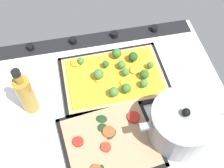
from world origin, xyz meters
TOP-DOWN VIEW (x-y plane):
  - ground_plane at (0.00, 0.00)cm, footprint 84.41×66.53cm
  - stove_control_panel at (0.00, -29.77)cm, footprint 81.03×7.00cm
  - baking_tray_front at (-3.97, -9.19)cm, footprint 38.71×26.91cm
  - broccoli_pizza at (-4.57, -9.30)cm, footprint 36.28×24.47cm
  - baking_tray_back at (2.40, 15.00)cm, footprint 32.27×29.16cm
  - veggie_pizza_back at (2.45, 14.79)cm, footprint 29.61×26.49cm
  - cooking_pot at (-19.32, 16.17)cm, footprint 26.26×19.44cm
  - oil_bottle at (25.97, -3.14)cm, footprint 5.33×5.33cm

SIDE VIEW (x-z plane):
  - ground_plane at x=0.00cm, z-range -3.00..0.00cm
  - baking_tray_front at x=-3.97cm, z-range -0.29..1.01cm
  - baking_tray_back at x=2.40cm, z-range -0.28..1.02cm
  - stove_control_panel at x=0.00cm, z-range -0.76..1.84cm
  - veggie_pizza_back at x=2.45cm, z-range 0.12..2.02cm
  - broccoli_pizza at x=-4.57cm, z-range -1.05..4.91cm
  - cooking_pot at x=-19.32cm, z-range -1.15..14.61cm
  - oil_bottle at x=25.97cm, z-range -1.85..18.72cm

